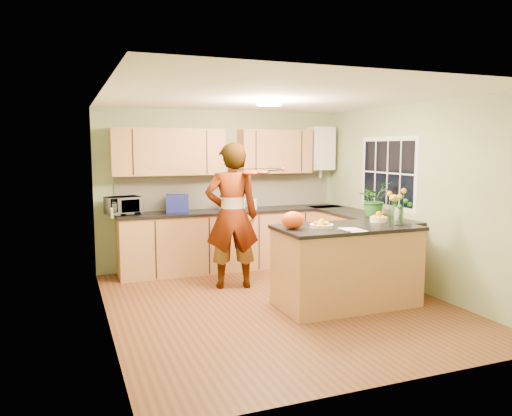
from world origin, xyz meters
name	(u,v)px	position (x,y,z in m)	size (l,w,h in m)	color
floor	(278,304)	(0.00, 0.00, 0.00)	(4.50, 4.50, 0.00)	#582E19
ceiling	(279,97)	(0.00, 0.00, 2.50)	(4.00, 4.50, 0.02)	white
wall_back	(222,189)	(0.00, 2.25, 1.25)	(4.00, 0.02, 2.50)	gray
wall_front	(394,233)	(0.00, -2.25, 1.25)	(4.00, 0.02, 2.50)	gray
wall_left	(105,211)	(-2.00, 0.00, 1.25)	(0.02, 4.50, 2.50)	gray
wall_right	(414,197)	(2.00, 0.00, 1.25)	(0.02, 4.50, 2.50)	gray
back_counter	(235,239)	(0.10, 1.95, 0.47)	(3.64, 0.62, 0.94)	#B77D49
right_counter	(359,244)	(1.70, 0.85, 0.47)	(0.62, 2.24, 0.94)	#B77D49
splashback	(229,192)	(0.10, 2.23, 1.20)	(3.60, 0.02, 0.52)	white
upper_cabinets	(215,152)	(-0.18, 2.08, 1.85)	(3.20, 0.34, 0.70)	#B77D49
boiler	(321,149)	(1.70, 2.09, 1.90)	(0.40, 0.30, 0.86)	white
window_right	(388,173)	(1.99, 0.60, 1.55)	(0.01, 1.30, 1.05)	white
light_switch	(112,213)	(-1.99, -0.60, 1.30)	(0.02, 0.09, 0.09)	white
ceiling_lamp	(269,103)	(0.00, 0.30, 2.46)	(0.30, 0.30, 0.07)	#FFEABF
peninsula_island	(346,266)	(0.76, -0.32, 0.49)	(1.71, 0.87, 0.98)	#B77D49
fruit_dish	(322,224)	(0.41, -0.32, 1.02)	(0.28, 0.28, 0.10)	#F9E7C7
orange_bowl	(379,218)	(1.31, -0.17, 1.03)	(0.22, 0.22, 0.13)	#F9E7C7
flower_vase	(399,198)	(1.36, -0.50, 1.31)	(0.27, 0.27, 0.49)	silver
orange_bag	(293,220)	(0.06, -0.27, 1.08)	(0.27, 0.23, 0.20)	#E34512
papers	(354,230)	(0.66, -0.62, 0.98)	(0.21, 0.28, 0.01)	white
violinist	(232,216)	(-0.28, 0.92, 0.99)	(0.72, 0.48, 1.99)	tan
violin	(251,173)	(-0.08, 0.70, 1.59)	(0.58, 0.23, 0.12)	#510F05
microwave	(123,206)	(-1.60, 1.98, 1.07)	(0.48, 0.32, 0.26)	white
blue_box	(177,203)	(-0.80, 1.98, 1.07)	(0.33, 0.24, 0.27)	#212B98
kettle	(222,203)	(-0.11, 1.94, 1.06)	(0.15, 0.15, 0.29)	silver
jar_cream	(242,204)	(0.25, 2.00, 1.02)	(0.11, 0.11, 0.17)	#F9E7C7
jar_white	(254,204)	(0.41, 1.91, 1.02)	(0.11, 0.11, 0.16)	white
potted_plant	(374,199)	(1.70, 0.50, 1.19)	(0.45, 0.39, 0.50)	#276923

